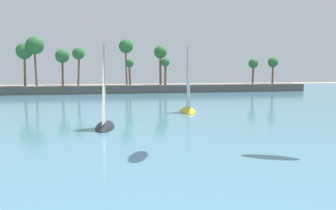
{
  "coord_description": "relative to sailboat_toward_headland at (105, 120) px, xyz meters",
  "views": [
    {
      "loc": [
        -1.76,
        -5.26,
        5.74
      ],
      "look_at": [
        2.66,
        14.57,
        3.74
      ],
      "focal_mm": 40.45,
      "sensor_mm": 36.0,
      "label": 1
    }
  ],
  "objects": [
    {
      "name": "sailboat_toward_headland",
      "position": [
        0.0,
        0.0,
        0.0
      ],
      "size": [
        2.65,
        6.07,
        8.51
      ],
      "color": "black",
      "rests_on": "sea"
    },
    {
      "name": "palm_headland",
      "position": [
        -2.31,
        50.69,
        2.32
      ],
      "size": [
        102.38,
        6.62,
        12.77
      ],
      "color": "#514C47",
      "rests_on": "ground"
    },
    {
      "name": "sea",
      "position": [
        -0.1,
        33.26,
        -0.8
      ],
      "size": [
        220.0,
        114.74,
        0.06
      ],
      "primitive_type": "cube",
      "color": "teal",
      "rests_on": "ground"
    },
    {
      "name": "sailboat_far_left",
      "position": [
        11.24,
        11.05,
        0.05
      ],
      "size": [
        2.66,
        6.45,
        9.07
      ],
      "color": "yellow",
      "rests_on": "sea"
    }
  ]
}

